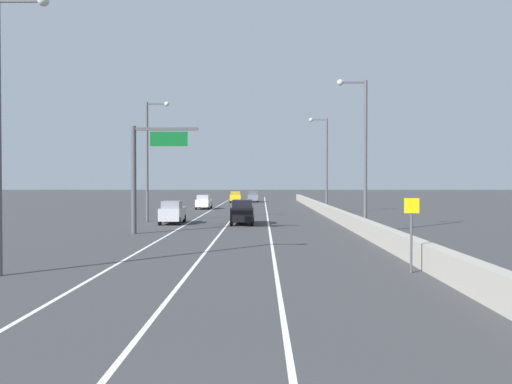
{
  "coord_description": "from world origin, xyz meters",
  "views": [
    {
      "loc": [
        0.93,
        -6.34,
        3.69
      ],
      "look_at": [
        0.31,
        51.53,
        2.53
      ],
      "focal_mm": 39.02,
      "sensor_mm": 36.0,
      "label": 1
    }
  ],
  "objects": [
    {
      "name": "ground_plane",
      "position": [
        0.0,
        64.0,
        0.0
      ],
      "size": [
        320.0,
        320.0,
        0.0
      ],
      "primitive_type": "plane",
      "color": "#38383A"
    },
    {
      "name": "lane_stripe_left",
      "position": [
        -5.5,
        55.0,
        0.0
      ],
      "size": [
        0.16,
        130.0,
        0.0
      ],
      "primitive_type": "cube",
      "color": "silver",
      "rests_on": "ground_plane"
    },
    {
      "name": "lane_stripe_center",
      "position": [
        -2.0,
        55.0,
        0.0
      ],
      "size": [
        0.16,
        130.0,
        0.0
      ],
      "primitive_type": "cube",
      "color": "silver",
      "rests_on": "ground_plane"
    },
    {
      "name": "lane_stripe_right",
      "position": [
        1.5,
        55.0,
        0.0
      ],
      "size": [
        0.16,
        130.0,
        0.0
      ],
      "primitive_type": "cube",
      "color": "silver",
      "rests_on": "ground_plane"
    },
    {
      "name": "jersey_barrier_right",
      "position": [
        7.81,
        40.0,
        0.55
      ],
      "size": [
        0.6,
        120.0,
        1.1
      ],
      "primitive_type": "cube",
      "color": "#9E998E",
      "rests_on": "ground_plane"
    },
    {
      "name": "overhead_sign_gantry",
      "position": [
        -7.26,
        32.22,
        4.73
      ],
      "size": [
        4.68,
        0.36,
        7.5
      ],
      "color": "#47474C",
      "rests_on": "ground_plane"
    },
    {
      "name": "speed_advisory_sign",
      "position": [
        6.91,
        15.91,
        1.76
      ],
      "size": [
        0.6,
        0.11,
        3.0
      ],
      "color": "#4C4C51",
      "rests_on": "ground_plane"
    },
    {
      "name": "lamp_post_right_second",
      "position": [
        8.0,
        32.97,
        6.18
      ],
      "size": [
        2.14,
        0.44,
        10.84
      ],
      "color": "#4C4C51",
      "rests_on": "ground_plane"
    },
    {
      "name": "lamp_post_right_third",
      "position": [
        8.05,
        56.88,
        6.18
      ],
      "size": [
        2.14,
        0.44,
        10.84
      ],
      "color": "#4C4C51",
      "rests_on": "ground_plane"
    },
    {
      "name": "lamp_post_left_near",
      "position": [
        -9.03,
        15.06,
        6.18
      ],
      "size": [
        2.14,
        0.44,
        10.84
      ],
      "color": "#4C4C51",
      "rests_on": "ground_plane"
    },
    {
      "name": "lamp_post_left_mid",
      "position": [
        -9.21,
        43.75,
        6.18
      ],
      "size": [
        2.14,
        0.44,
        10.84
      ],
      "color": "#4C4C51",
      "rests_on": "ground_plane"
    },
    {
      "name": "car_black_0",
      "position": [
        -0.72,
        40.81,
        1.04
      ],
      "size": [
        1.92,
        4.63,
        2.09
      ],
      "color": "black",
      "rests_on": "ground_plane"
    },
    {
      "name": "car_yellow_1",
      "position": [
        -3.57,
        88.34,
        0.97
      ],
      "size": [
        1.96,
        4.56,
        1.94
      ],
      "color": "gold",
      "rests_on": "ground_plane"
    },
    {
      "name": "car_white_2",
      "position": [
        -6.73,
        66.6,
        0.93
      ],
      "size": [
        1.81,
        4.79,
        1.85
      ],
      "color": "white",
      "rests_on": "ground_plane"
    },
    {
      "name": "car_gray_3",
      "position": [
        -0.63,
        90.54,
        0.94
      ],
      "size": [
        1.93,
        4.79,
        1.87
      ],
      "color": "slate",
      "rests_on": "ground_plane"
    },
    {
      "name": "car_silver_4",
      "position": [
        -6.77,
        41.27,
        0.98
      ],
      "size": [
        1.84,
        4.37,
        1.97
      ],
      "color": "#B7B7BC",
      "rests_on": "ground_plane"
    }
  ]
}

